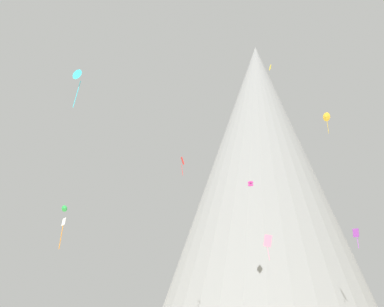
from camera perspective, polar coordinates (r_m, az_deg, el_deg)
rock_massif at (r=119.36m, az=8.38°, el=-3.43°), size 56.98×57.42×69.96m
kite_green_mid at (r=97.03m, az=-14.89°, el=-6.34°), size 1.09×1.24×1.27m
kite_white_low at (r=59.56m, az=-15.11°, el=-8.37°), size 0.69×0.77×3.69m
kite_cyan_high at (r=57.01m, az=-13.42°, el=8.99°), size 1.35×0.87×4.78m
kite_red_high at (r=92.13m, az=-1.14°, el=-1.11°), size 0.77×0.56×3.78m
kite_pink_low at (r=67.73m, az=9.02°, el=-10.37°), size 1.25×0.27×3.51m
kite_magenta_mid at (r=92.33m, az=6.98°, el=-3.59°), size 1.01×1.01×0.82m
kite_violet_low at (r=72.05m, az=18.95°, el=-9.07°), size 0.94×0.50×2.81m
kite_yellow_high at (r=79.79m, az=9.29°, el=10.07°), size 0.34×0.77×0.90m
kite_gold_high at (r=93.65m, az=15.69°, el=4.19°), size 1.49×1.61×4.11m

